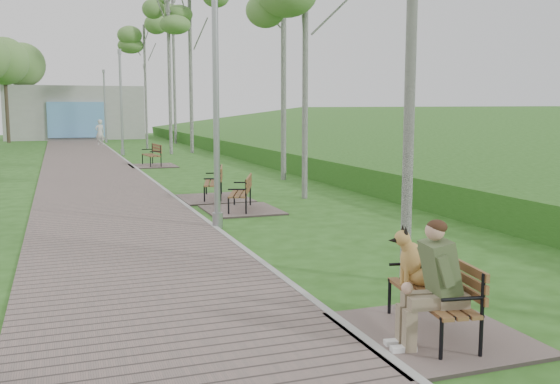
# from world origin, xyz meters

# --- Properties ---
(walkway) EXTENTS (3.50, 67.00, 0.04)m
(walkway) POSITION_xyz_m (-1.75, 21.50, 0.02)
(walkway) COLOR #6B5C57
(walkway) RESTS_ON ground
(kerb) EXTENTS (0.10, 67.00, 0.05)m
(kerb) POSITION_xyz_m (0.00, 21.50, 0.03)
(kerb) COLOR #999993
(kerb) RESTS_ON ground
(embankment) EXTENTS (14.00, 70.00, 1.60)m
(embankment) POSITION_xyz_m (12.00, 20.00, 0.00)
(embankment) COLOR #438530
(embankment) RESTS_ON ground
(building_north) EXTENTS (10.00, 5.20, 4.00)m
(building_north) POSITION_xyz_m (-1.50, 50.97, 1.99)
(building_north) COLOR #9E9E99
(building_north) RESTS_ON ground
(bench_main) EXTENTS (1.72, 1.91, 1.50)m
(bench_main) POSITION_xyz_m (0.67, 5.32, 0.42)
(bench_main) COLOR #6B5C57
(bench_main) RESTS_ON ground
(bench_second) EXTENTS (1.73, 1.92, 1.06)m
(bench_second) POSITION_xyz_m (0.92, 15.75, 0.20)
(bench_second) COLOR #6B5C57
(bench_second) RESTS_ON ground
(bench_third) EXTENTS (1.66, 1.84, 1.02)m
(bench_third) POSITION_xyz_m (1.06, 13.71, 0.19)
(bench_third) COLOR #6B5C57
(bench_third) RESTS_ON ground
(bench_far) EXTENTS (1.83, 2.03, 1.12)m
(bench_far) POSITION_xyz_m (0.73, 25.62, 0.21)
(bench_far) COLOR #6B5C57
(bench_far) RESTS_ON ground
(lamp_post_second) EXTENTS (0.20, 0.20, 5.30)m
(lamp_post_second) POSITION_xyz_m (0.07, 11.90, 2.47)
(lamp_post_second) COLOR #93969A
(lamp_post_second) RESTS_ON ground
(lamp_post_third) EXTENTS (0.20, 0.20, 5.25)m
(lamp_post_third) POSITION_xyz_m (0.23, 32.25, 2.45)
(lamp_post_third) COLOR #93969A
(lamp_post_third) RESTS_ON ground
(lamp_post_far) EXTENTS (0.19, 0.19, 4.94)m
(lamp_post_far) POSITION_xyz_m (0.30, 44.34, 2.31)
(lamp_post_far) COLOR #93969A
(lamp_post_far) RESTS_ON ground
(pedestrian_near) EXTENTS (0.70, 0.58, 1.64)m
(pedestrian_near) POSITION_xyz_m (-0.30, 41.17, 0.82)
(pedestrian_near) COLOR silver
(pedestrian_near) RESTS_ON ground
(birch_far_b) EXTENTS (2.31, 2.31, 8.98)m
(birch_far_b) POSITION_xyz_m (2.66, 32.17, 7.05)
(birch_far_b) COLOR silver
(birch_far_b) RESTS_ON ground
(birch_far_c) EXTENTS (2.47, 2.47, 9.52)m
(birch_far_c) POSITION_xyz_m (3.86, 32.71, 7.47)
(birch_far_c) COLOR silver
(birch_far_c) RESTS_ON ground
(birch_distant_a) EXTENTS (2.23, 2.23, 7.38)m
(birch_distant_a) POSITION_xyz_m (2.09, 37.09, 5.79)
(birch_distant_a) COLOR silver
(birch_distant_a) RESTS_ON ground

